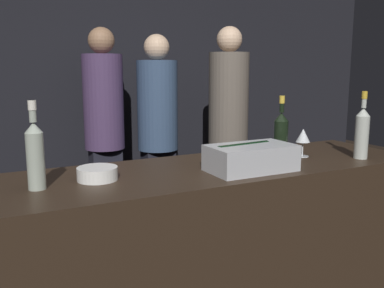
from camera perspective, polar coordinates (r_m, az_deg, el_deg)
wall_back_chalkboard at (r=4.02m, az=-13.38°, el=8.43°), size 6.40×0.06×2.80m
bar_counter at (r=2.29m, az=0.40°, el=-15.66°), size 2.51×0.68×1.01m
ice_bin_with_bottles at (r=2.09m, az=7.82°, el=-1.70°), size 0.42×0.24×0.13m
bowl_white at (r=1.95m, az=-12.50°, el=-3.82°), size 0.18×0.18×0.06m
wine_glass at (r=2.47m, az=14.59°, el=0.99°), size 0.08×0.08×0.16m
candle_votive at (r=2.36m, az=5.59°, el=-1.32°), size 0.07×0.07×0.05m
champagne_bottle at (r=2.42m, az=11.76°, el=1.42°), size 0.08×0.08×0.34m
white_wine_bottle at (r=1.85m, az=-20.19°, el=-1.09°), size 0.07×0.07×0.37m
rose_wine_bottle at (r=2.52m, az=21.73°, el=1.58°), size 0.07×0.07×0.37m
person_in_hoodie at (r=3.58m, az=-11.61°, el=2.35°), size 0.32×0.32×1.82m
person_blond_tee at (r=3.64m, az=4.85°, el=2.77°), size 0.33×0.33×1.84m
person_grey_polo at (r=3.62m, az=-4.59°, el=2.09°), size 0.34×0.34×1.77m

